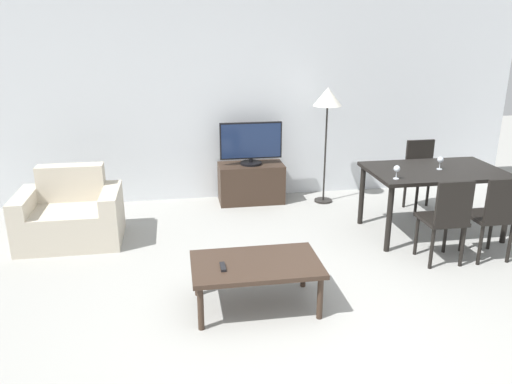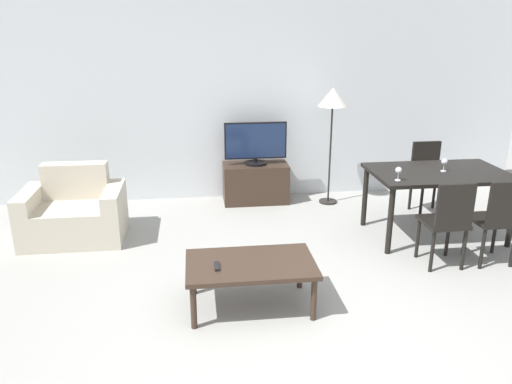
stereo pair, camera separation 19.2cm
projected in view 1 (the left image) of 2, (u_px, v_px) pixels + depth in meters
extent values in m
plane|color=#9E9E99|center=(313.00, 350.00, 3.70)|extent=(18.00, 18.00, 0.00)
cube|color=silver|center=(244.00, 99.00, 6.66)|extent=(7.68, 0.06, 2.70)
cube|color=beige|center=(71.00, 225.00, 5.49)|extent=(0.72, 0.75, 0.40)
cube|color=beige|center=(72.00, 182.00, 5.62)|extent=(0.72, 0.20, 0.41)
cube|color=beige|center=(27.00, 220.00, 5.39)|extent=(0.18, 0.75, 0.58)
cube|color=beige|center=(113.00, 215.00, 5.53)|extent=(0.18, 0.75, 0.58)
cube|color=#38281E|center=(251.00, 183.00, 6.74)|extent=(0.87, 0.44, 0.52)
cylinder|color=black|center=(251.00, 163.00, 6.66)|extent=(0.29, 0.29, 0.03)
cylinder|color=black|center=(251.00, 160.00, 6.64)|extent=(0.04, 0.04, 0.05)
cube|color=black|center=(251.00, 141.00, 6.56)|extent=(0.82, 0.04, 0.49)
cube|color=#19284C|center=(251.00, 141.00, 6.54)|extent=(0.79, 0.01, 0.45)
cube|color=#38281E|center=(256.00, 264.00, 4.15)|extent=(1.08, 0.65, 0.04)
cylinder|color=#38281E|center=(201.00, 308.00, 3.89)|extent=(0.05, 0.05, 0.37)
cylinder|color=#38281E|center=(320.00, 298.00, 4.04)|extent=(0.05, 0.05, 0.37)
cylinder|color=#38281E|center=(197.00, 276.00, 4.40)|extent=(0.05, 0.05, 0.37)
cylinder|color=#38281E|center=(303.00, 268.00, 4.54)|extent=(0.05, 0.05, 0.37)
cube|color=black|center=(435.00, 171.00, 5.56)|extent=(1.48, 0.91, 0.04)
cylinder|color=black|center=(389.00, 219.00, 5.21)|extent=(0.06, 0.06, 0.72)
cylinder|color=black|center=(507.00, 212.00, 5.42)|extent=(0.06, 0.06, 0.72)
cylinder|color=black|center=(362.00, 195.00, 5.95)|extent=(0.06, 0.06, 0.72)
cylinder|color=black|center=(466.00, 189.00, 6.16)|extent=(0.06, 0.06, 0.72)
cube|color=black|center=(442.00, 219.00, 4.97)|extent=(0.40, 0.40, 0.04)
cylinder|color=black|center=(416.00, 236.00, 5.17)|extent=(0.04, 0.04, 0.43)
cylinder|color=black|center=(445.00, 234.00, 5.22)|extent=(0.04, 0.04, 0.43)
cylinder|color=black|center=(432.00, 249.00, 4.87)|extent=(0.04, 0.04, 0.43)
cylinder|color=black|center=(462.00, 246.00, 4.92)|extent=(0.04, 0.04, 0.43)
cube|color=black|center=(454.00, 203.00, 4.73)|extent=(0.37, 0.04, 0.43)
cube|color=black|center=(424.00, 178.00, 6.34)|extent=(0.40, 0.40, 0.04)
cylinder|color=black|center=(416.00, 200.00, 6.24)|extent=(0.04, 0.04, 0.43)
cylinder|color=black|center=(440.00, 198.00, 6.29)|extent=(0.04, 0.04, 0.43)
cylinder|color=black|center=(405.00, 192.00, 6.54)|extent=(0.04, 0.04, 0.43)
cylinder|color=black|center=(428.00, 190.00, 6.59)|extent=(0.04, 0.04, 0.43)
cube|color=black|center=(419.00, 156.00, 6.43)|extent=(0.37, 0.04, 0.43)
cube|color=black|center=(489.00, 216.00, 5.05)|extent=(0.40, 0.40, 0.04)
cylinder|color=black|center=(462.00, 232.00, 5.25)|extent=(0.04, 0.04, 0.43)
cylinder|color=black|center=(490.00, 230.00, 5.30)|extent=(0.04, 0.04, 0.43)
cylinder|color=black|center=(480.00, 245.00, 4.95)|extent=(0.04, 0.04, 0.43)
cylinder|color=black|center=(510.00, 243.00, 5.00)|extent=(0.04, 0.04, 0.43)
cube|color=black|center=(504.00, 201.00, 4.81)|extent=(0.37, 0.04, 0.43)
cylinder|color=black|center=(323.00, 200.00, 6.82)|extent=(0.24, 0.24, 0.02)
cylinder|color=black|center=(325.00, 154.00, 6.61)|extent=(0.02, 0.02, 1.28)
cone|color=white|center=(328.00, 97.00, 6.37)|extent=(0.37, 0.37, 0.23)
cube|color=black|center=(223.00, 267.00, 4.05)|extent=(0.04, 0.15, 0.02)
cylinder|color=silver|center=(396.00, 179.00, 5.20)|extent=(0.06, 0.06, 0.01)
cylinder|color=silver|center=(396.00, 175.00, 5.19)|extent=(0.01, 0.01, 0.07)
sphere|color=silver|center=(397.00, 169.00, 5.17)|extent=(0.07, 0.07, 0.07)
cylinder|color=silver|center=(439.00, 169.00, 5.55)|extent=(0.06, 0.06, 0.01)
cylinder|color=silver|center=(440.00, 166.00, 5.53)|extent=(0.01, 0.01, 0.07)
sphere|color=silver|center=(440.00, 160.00, 5.51)|extent=(0.07, 0.07, 0.07)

